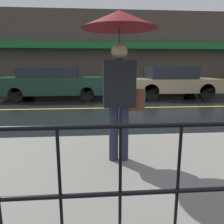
% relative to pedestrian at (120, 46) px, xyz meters
% --- Properties ---
extents(ground_plane, '(80.00, 80.00, 0.00)m').
position_rel_pedestrian_xyz_m(ground_plane, '(0.90, 4.71, -1.72)').
color(ground_plane, black).
extents(sidewalk_near, '(28.00, 2.92, 0.13)m').
position_rel_pedestrian_xyz_m(sidewalk_near, '(0.90, -0.32, -1.65)').
color(sidewalk_near, gray).
rests_on(sidewalk_near, ground_plane).
extents(sidewalk_far, '(28.00, 1.66, 0.13)m').
position_rel_pedestrian_xyz_m(sidewalk_far, '(0.90, 9.10, -1.65)').
color(sidewalk_far, gray).
rests_on(sidewalk_far, ground_plane).
extents(lane_marking, '(25.20, 0.12, 0.01)m').
position_rel_pedestrian_xyz_m(lane_marking, '(0.90, 4.71, -1.72)').
color(lane_marking, gold).
rests_on(lane_marking, ground_plane).
extents(building_storefront, '(28.00, 0.85, 4.56)m').
position_rel_pedestrian_xyz_m(building_storefront, '(0.90, 10.05, 0.59)').
color(building_storefront, '#4C4238').
rests_on(building_storefront, ground_plane).
extents(pedestrian, '(0.99, 0.99, 2.03)m').
position_rel_pedestrian_xyz_m(pedestrian, '(0.00, 0.00, 0.00)').
color(pedestrian, '#23283D').
rests_on(pedestrian, sidewalk_near).
extents(car_dark_green, '(4.72, 1.86, 1.42)m').
position_rel_pedestrian_xyz_m(car_dark_green, '(-2.14, 7.15, -0.98)').
color(car_dark_green, '#193828').
rests_on(car_dark_green, ground_plane).
extents(car_tan, '(4.06, 1.90, 1.46)m').
position_rel_pedestrian_xyz_m(car_tan, '(3.32, 7.15, -0.96)').
color(car_tan, tan).
rests_on(car_tan, ground_plane).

